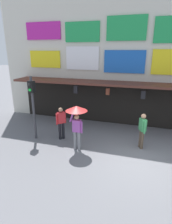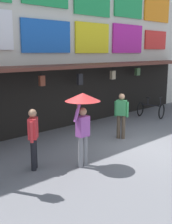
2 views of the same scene
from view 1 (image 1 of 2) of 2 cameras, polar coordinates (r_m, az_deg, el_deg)
The scene contains 6 objects.
ground_plane at distance 8.26m, azimuth 15.67°, elevation -14.35°, with size 80.00×80.00×0.00m, color slate.
shopfront at distance 11.57m, azimuth 18.27°, elevation 15.54°, with size 18.00×2.60×8.00m.
traffic_light_near at distance 9.47m, azimuth -15.98°, elevation 4.06°, with size 0.31×0.34×3.20m.
pedestrian_in_green at distance 8.92m, azimuth 16.73°, elevation -5.00°, with size 0.35×0.49×1.68m.
pedestrian_with_umbrella at distance 8.20m, azimuth -2.89°, elevation -1.07°, with size 0.96×0.96×2.08m.
pedestrian_in_purple at distance 9.50m, azimuth -7.56°, elevation -2.89°, with size 0.41×0.41×1.68m.
Camera 1 is at (-0.13, -7.00, 4.39)m, focal length 30.09 mm.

